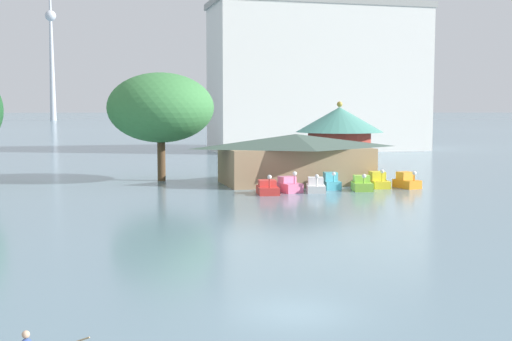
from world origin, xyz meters
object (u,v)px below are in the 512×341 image
Objects in this scene: green_roof_pavilion at (339,132)px; shoreline_tree_mid at (161,108)px; pedal_boat_white at (316,186)px; pedal_boat_cyan at (331,182)px; pedal_boat_yellow at (378,181)px; distant_broadcast_tower at (51,24)px; pedal_boat_orange at (407,181)px; background_building_block at (318,77)px; boathouse at (296,158)px; pedal_boat_lime at (362,184)px; pedal_boat_pink at (288,186)px; pedal_boat_red at (268,188)px.

green_roof_pavilion is 1.01× the size of shoreline_tree_mid.
green_roof_pavilion is (11.56, 23.44, 3.77)m from pedal_boat_white.
pedal_boat_white is 1.22× the size of pedal_boat_cyan.
pedal_boat_yellow is 353.04m from distant_broadcast_tower.
background_building_block is (10.79, 52.83, 11.80)m from pedal_boat_orange.
pedal_boat_yellow is 54.74m from background_building_block.
boathouse is 20.25m from green_roof_pavilion.
pedal_boat_lime is 57.03m from background_building_block.
pedal_boat_cyan is at bearing -110.28° from pedal_boat_orange.
pedal_boat_pink reaches higher than pedal_boat_white.
pedal_boat_cyan is at bearing 114.64° from pedal_boat_red.
background_building_block reaches higher than pedal_boat_pink.
boathouse is at bearing -155.07° from pedal_boat_cyan.
background_building_block reaches higher than pedal_boat_lime.
pedal_boat_lime is at bearing 71.75° from pedal_boat_pink.
distant_broadcast_tower is at bearing 93.76° from shoreline_tree_mid.
pedal_boat_white is 1.09× the size of pedal_boat_orange.
boathouse is 51.62m from background_building_block.
pedal_boat_yellow is 1.18× the size of pedal_boat_orange.
pedal_boat_yellow is (2.37, 1.78, 0.03)m from pedal_boat_lime.
shoreline_tree_mid is at bearing -131.38° from pedal_boat_orange.
pedal_boat_white is 0.27× the size of green_roof_pavilion.
pedal_boat_white is 26.40m from green_roof_pavilion.
pedal_boat_red is at bearing -79.12° from pedal_boat_pink.
pedal_boat_red is at bearing -75.23° from pedal_boat_lime.
boathouse is at bearing -112.51° from background_building_block.
pedal_boat_orange is (2.34, -1.02, 0.02)m from pedal_boat_yellow.
pedal_boat_pink is 6.89m from boathouse.
pedal_boat_white is 6.82m from pedal_boat_yellow.
pedal_boat_red is 28.86m from green_roof_pavilion.
pedal_boat_orange is 0.18× the size of boathouse.
pedal_boat_red is 2.31m from pedal_boat_pink.
pedal_boat_yellow is (6.62, 1.65, 0.06)m from pedal_boat_white.
pedal_boat_pink is at bearing -113.45° from boathouse.
shoreline_tree_mid is at bearing -127.46° from background_building_block.
pedal_boat_lime is (2.23, -1.74, -0.05)m from pedal_boat_cyan.
pedal_boat_lime is (4.25, -0.13, 0.04)m from pedal_boat_white.
shoreline_tree_mid is at bearing -119.96° from pedal_boat_white.
pedal_boat_pink is 0.18× the size of boathouse.
pedal_boat_white is 6.96m from boathouse.
shoreline_tree_mid is 52.16m from background_building_block.
shoreline_tree_mid is at bearing -86.24° from distant_broadcast_tower.
pedal_boat_orange is at bearing 112.73° from pedal_boat_lime.
background_building_block is at bearing 167.69° from pedal_boat_cyan.
shoreline_tree_mid is (-13.85, 10.64, 6.65)m from pedal_boat_cyan.
pedal_boat_yellow is at bearing -104.21° from background_building_block.
pedal_boat_orange is at bearing -101.54° from background_building_block.
pedal_boat_yellow is at bearing 96.97° from pedal_boat_cyan.
pedal_boat_white is at bearing 101.93° from pedal_boat_red.
pedal_boat_white is at bearing -46.01° from shoreline_tree_mid.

